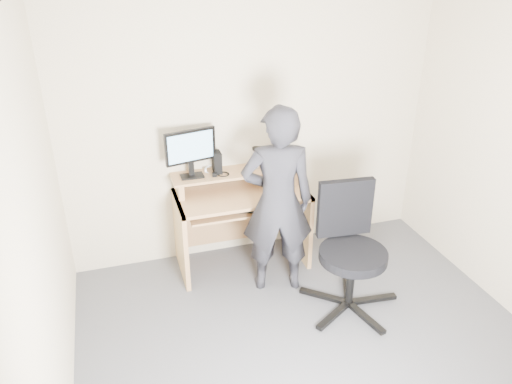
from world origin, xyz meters
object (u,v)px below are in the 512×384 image
desk (239,209)px  monitor (191,149)px  office_chair (350,244)px  person (277,202)px

desk → monitor: monitor is taller
desk → monitor: (-0.42, 0.06, 0.63)m
desk → office_chair: bearing=-53.0°
monitor → person: (0.61, -0.57, -0.33)m
monitor → office_chair: size_ratio=0.44×
office_chair → person: 0.69m
desk → monitor: bearing=171.5°
office_chair → person: (-0.49, 0.41, 0.27)m
monitor → office_chair: 1.59m
monitor → person: 0.90m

